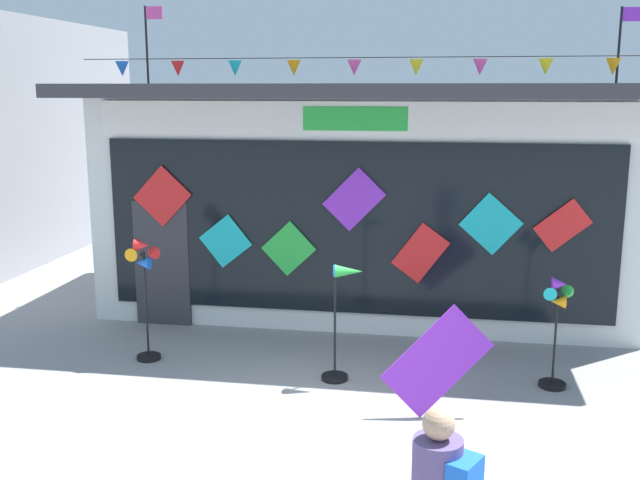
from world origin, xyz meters
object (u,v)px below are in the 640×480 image
object	(u,v)px
wind_spinner_far_left	(144,277)
display_kite_on_ground	(437,361)
kite_shop_building	(368,193)
wind_spinner_center_left	(557,319)
wind_spinner_left	(342,316)

from	to	relation	value
wind_spinner_far_left	display_kite_on_ground	bearing A→B (deg)	-14.98
kite_shop_building	wind_spinner_center_left	size ratio (longest dim) A/B	6.15
wind_spinner_far_left	kite_shop_building	bearing A→B (deg)	52.90
wind_spinner_left	display_kite_on_ground	distance (m)	1.48
wind_spinner_left	display_kite_on_ground	xyz separation A→B (m)	(1.23, -0.81, -0.22)
wind_spinner_left	display_kite_on_ground	bearing A→B (deg)	-33.39
kite_shop_building	wind_spinner_far_left	world-z (taller)	kite_shop_building
kite_shop_building	wind_spinner_left	xyz separation A→B (m)	(0.08, -3.84, -1.06)
wind_spinner_far_left	display_kite_on_ground	distance (m)	4.18
wind_spinner_left	display_kite_on_ground	size ratio (longest dim) A/B	1.29
wind_spinner_far_left	display_kite_on_ground	xyz separation A→B (m)	(4.00, -1.07, -0.55)
wind_spinner_center_left	display_kite_on_ground	world-z (taller)	wind_spinner_center_left
wind_spinner_far_left	wind_spinner_left	xyz separation A→B (m)	(2.78, -0.26, -0.33)
kite_shop_building	display_kite_on_ground	distance (m)	4.99
wind_spinner_far_left	wind_spinner_center_left	distance (m)	5.47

